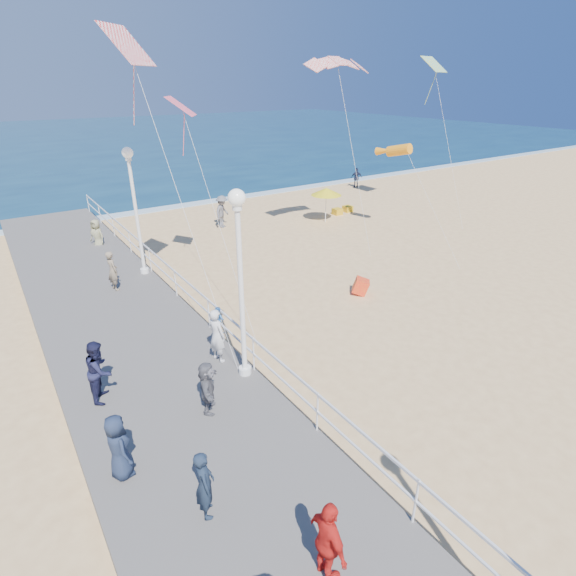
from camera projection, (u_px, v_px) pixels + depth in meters
ground at (378, 332)px, 15.83m from camera, size 160.00×160.00×0.00m
ocean at (57, 142)px, 64.63m from camera, size 160.00×90.00×0.05m
surf_line at (169, 208)px, 31.21m from camera, size 160.00×1.20×0.04m
boardwalk at (175, 406)px, 11.92m from camera, size 5.00×44.00×0.40m
railing at (253, 345)px, 12.73m from camera, size 0.05×42.00×0.55m
lamp_post_mid at (240, 269)px, 11.56m from camera, size 0.44×0.44×5.32m
lamp_post_far at (134, 199)px, 18.32m from camera, size 0.44×0.44×5.32m
woman_holding_toddler at (217, 335)px, 13.20m from camera, size 0.55×0.70×1.70m
toddler_held at (218, 320)px, 13.21m from camera, size 0.40×0.47×0.83m
spectator_0 at (205, 484)px, 8.45m from camera, size 0.51×0.64×1.51m
spectator_3 at (328, 543)px, 7.30m from camera, size 0.49×1.00×1.65m
spectator_4 at (118, 447)px, 9.30m from camera, size 0.57×0.80×1.53m
spectator_5 at (208, 387)px, 11.19m from camera, size 0.98×1.35×1.41m
spectator_6 at (113, 271)px, 17.80m from camera, size 0.48×0.65×1.62m
spectator_7 at (100, 370)px, 11.60m from camera, size 0.94×1.03×1.71m
beach_walker_a at (222, 212)px, 26.75m from camera, size 1.42×1.31×1.92m
beach_walker_b at (356, 178)px, 37.01m from camera, size 0.99×0.79×1.58m
beach_walker_c at (97, 236)px, 22.95m from camera, size 0.90×0.99×1.70m
box_kite at (361, 288)px, 18.51m from camera, size 0.89×0.88×0.74m
beach_umbrella at (326, 192)px, 27.37m from camera, size 1.90×1.90×2.14m
beach_chair_left at (348, 209)px, 30.28m from camera, size 0.55×0.55×0.40m
beach_chair_right at (337, 211)px, 29.65m from camera, size 0.55×0.55×0.40m
kite_parafoil at (338, 61)px, 20.49m from camera, size 3.39×0.94×0.65m
kite_windsock at (399, 150)px, 24.20m from camera, size 0.95×2.37×1.01m
kite_diamond_pink at (181, 106)px, 16.66m from camera, size 1.42×1.49×0.69m
kite_diamond_multi at (434, 64)px, 26.62m from camera, size 1.64×1.41×0.90m
kite_diamond_redwhite at (127, 45)px, 13.57m from camera, size 1.80×1.78×1.16m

